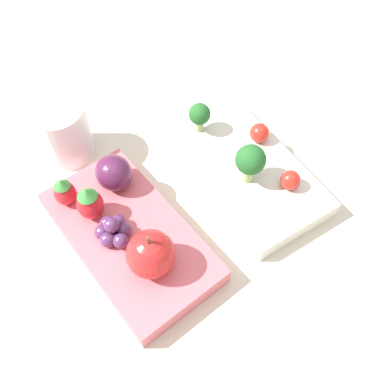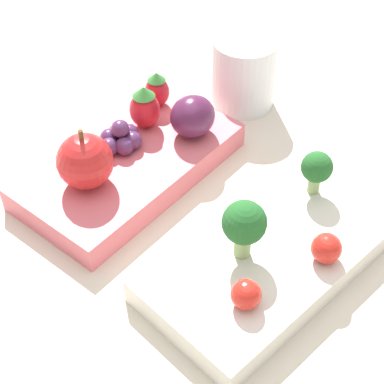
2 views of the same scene
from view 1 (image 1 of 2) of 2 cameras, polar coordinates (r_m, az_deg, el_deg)
name	(u,v)px [view 1 (image 1 of 2)]	position (r m, az deg, el deg)	size (l,w,h in m)	color
ground_plane	(193,211)	(0.53, 0.20, -2.51)	(4.00, 4.00, 0.00)	beige
bento_box_savoury	(248,173)	(0.56, 7.49, 2.58)	(0.23, 0.14, 0.03)	silver
bento_box_fruit	(130,237)	(0.50, -8.31, -5.93)	(0.22, 0.12, 0.03)	#DB6670
broccoli_floret_0	(250,161)	(0.51, 7.79, 4.14)	(0.04, 0.04, 0.06)	#93B770
broccoli_floret_1	(200,115)	(0.56, 1.02, 10.24)	(0.03, 0.03, 0.04)	#93B770
cherry_tomato_0	(290,180)	(0.53, 12.98, 1.56)	(0.02, 0.02, 0.02)	red
cherry_tomato_1	(259,133)	(0.57, 8.97, 7.79)	(0.03, 0.03, 0.03)	red
apple	(151,254)	(0.45, -5.53, -8.23)	(0.05, 0.05, 0.06)	red
strawberry_0	(65,192)	(0.52, -16.64, 0.02)	(0.03, 0.03, 0.04)	red
strawberry_1	(90,203)	(0.49, -13.48, -1.45)	(0.03, 0.03, 0.05)	red
plum	(114,173)	(0.52, -10.40, 2.54)	(0.05, 0.04, 0.04)	#511E42
grape_cluster	(113,230)	(0.48, -10.50, -5.00)	(0.04, 0.04, 0.03)	#562D5B
drinking_cup	(63,132)	(0.59, -16.81, 7.67)	(0.07, 0.07, 0.08)	silver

